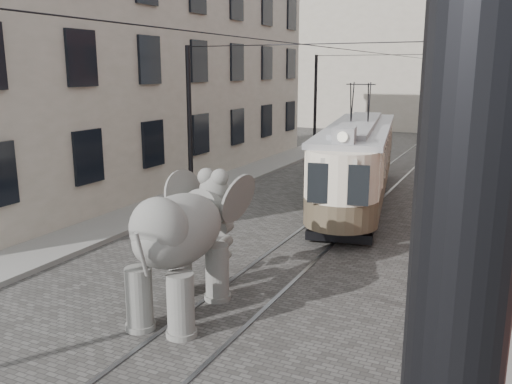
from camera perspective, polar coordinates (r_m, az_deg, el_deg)
The scene contains 8 objects.
ground at distance 13.19m, azimuth -0.06°, elevation -10.04°, with size 120.00×120.00×0.00m, color #464441.
tram_rails at distance 13.19m, azimuth -0.06°, elevation -10.00°, with size 1.54×80.00×0.02m, color slate, non-canonical shape.
sidewalk_left at distance 16.85m, azimuth -20.50°, elevation -5.46°, with size 2.00×60.00×0.15m, color slate.
stucco_building at distance 26.52m, azimuth -12.52°, elevation 12.28°, with size 7.00×24.00×10.00m, color gray.
distant_block at distance 51.26m, azimuth 20.32°, elevation 14.19°, with size 28.00×10.00×14.00m, color gray.
catenary at distance 17.00m, azimuth 6.67°, elevation 5.56°, with size 11.00×30.20×6.00m, color black, non-canonical shape.
tram at distance 21.45m, azimuth 10.84°, elevation 5.10°, with size 2.41×11.69×4.64m, color beige, non-canonical shape.
elephant at distance 11.46m, azimuth -8.15°, elevation -6.06°, with size 2.60×4.72×2.89m, color #605E59, non-canonical shape.
Camera 1 is at (5.26, -10.96, 5.14)m, focal length 37.60 mm.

